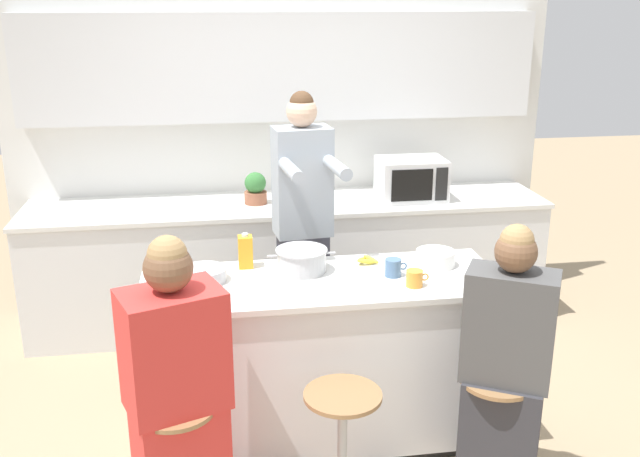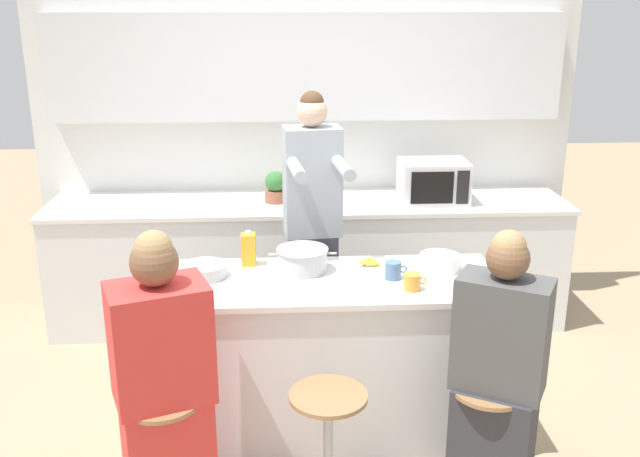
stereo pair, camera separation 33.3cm
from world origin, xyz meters
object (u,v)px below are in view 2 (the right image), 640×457
object	(u,v)px
bar_stool_rightmost	(485,444)
cooking_pot	(303,260)
juice_carton	(248,249)
microwave	(433,181)
person_cooking	(313,242)
kitchen_island	(321,361)
person_wrapped_blanket	(164,390)
coffee_cup_near	(393,270)
potted_plant	(276,187)
person_seated_near	(497,389)
fruit_bowl	(205,270)
coffee_cup_far	(412,282)
banana_bunch	(369,262)
bar_stool_center	(328,452)

from	to	relation	value
bar_stool_rightmost	cooking_pot	distance (m)	1.27
juice_carton	microwave	bearing A→B (deg)	45.01
bar_stool_rightmost	person_cooking	distance (m)	1.55
kitchen_island	cooking_pot	world-z (taller)	cooking_pot
person_wrapped_blanket	coffee_cup_near	size ratio (longest dim) A/B	12.16
kitchen_island	potted_plant	bearing A→B (deg)	98.59
kitchen_island	cooking_pot	bearing A→B (deg)	124.57
person_seated_near	fruit_bowl	bearing A→B (deg)	-176.58
person_cooking	kitchen_island	bearing A→B (deg)	-95.22
person_wrapped_blanket	bar_stool_rightmost	bearing A→B (deg)	-19.91
coffee_cup_near	potted_plant	distance (m)	1.66
potted_plant	person_wrapped_blanket	bearing A→B (deg)	-102.92
fruit_bowl	juice_carton	xyz separation A→B (m)	(0.22, 0.16, 0.05)
person_wrapped_blanket	fruit_bowl	xyz separation A→B (m)	(0.13, 0.65, 0.30)
coffee_cup_far	juice_carton	bearing A→B (deg)	154.29
person_cooking	potted_plant	world-z (taller)	person_cooking
banana_bunch	microwave	bearing A→B (deg)	64.91
cooking_pot	potted_plant	xyz separation A→B (m)	(-0.14, 1.41, 0.02)
kitchen_island	juice_carton	distance (m)	0.70
person_seated_near	fruit_bowl	xyz separation A→B (m)	(-1.35, 0.65, 0.34)
fruit_bowl	potted_plant	distance (m)	1.51
kitchen_island	juice_carton	xyz separation A→B (m)	(-0.37, 0.23, 0.55)
kitchen_island	cooking_pot	size ratio (longest dim) A/B	5.14
bar_stool_center	person_wrapped_blanket	size ratio (longest dim) A/B	0.45
coffee_cup_near	microwave	xyz separation A→B (m)	(0.51, 1.49, 0.08)
bar_stool_rightmost	person_wrapped_blanket	xyz separation A→B (m)	(-1.45, -0.01, 0.34)
juice_carton	potted_plant	distance (m)	1.31
bar_stool_center	person_cooking	world-z (taller)	person_cooking
person_cooking	potted_plant	bearing A→B (deg)	98.04
kitchen_island	potted_plant	xyz separation A→B (m)	(-0.23, 1.54, 0.54)
person_seated_near	fruit_bowl	distance (m)	1.54
coffee_cup_near	coffee_cup_far	distance (m)	0.16
bar_stool_center	juice_carton	distance (m)	1.14
microwave	coffee_cup_near	bearing A→B (deg)	-108.92
kitchen_island	person_cooking	size ratio (longest dim) A/B	1.01
person_cooking	coffee_cup_far	bearing A→B (deg)	-67.37
fruit_bowl	banana_bunch	distance (m)	0.87
bar_stool_rightmost	person_seated_near	distance (m)	0.30
person_wrapped_blanket	person_seated_near	distance (m)	1.48
bar_stool_rightmost	person_wrapped_blanket	size ratio (longest dim) A/B	0.45
bar_stool_center	person_cooking	xyz separation A→B (m)	(-0.01, 1.25, 0.58)
potted_plant	person_cooking	bearing A→B (deg)	-75.82
kitchen_island	coffee_cup_near	world-z (taller)	coffee_cup_near
bar_stool_center	person_cooking	size ratio (longest dim) A/B	0.35
bar_stool_center	banana_bunch	size ratio (longest dim) A/B	4.58
bar_stool_center	person_wrapped_blanket	world-z (taller)	person_wrapped_blanket
banana_bunch	cooking_pot	bearing A→B (deg)	-171.20
microwave	bar_stool_center	bearing A→B (deg)	-112.93
bar_stool_rightmost	potted_plant	world-z (taller)	potted_plant
bar_stool_rightmost	person_wrapped_blanket	distance (m)	1.49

